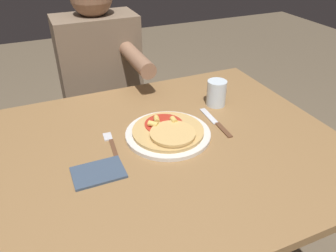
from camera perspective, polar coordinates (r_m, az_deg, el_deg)
name	(u,v)px	position (r m, az deg, el deg)	size (l,w,h in m)	color
dining_table	(164,170)	(1.16, -0.73, -7.66)	(1.20, 0.96, 0.77)	olive
plate	(168,134)	(1.14, 0.00, -1.40)	(0.30, 0.30, 0.01)	silver
pizza	(169,131)	(1.13, 0.09, -0.82)	(0.25, 0.25, 0.04)	tan
fork	(112,145)	(1.11, -9.80, -3.22)	(0.03, 0.18, 0.00)	brown
knife	(216,123)	(1.22, 8.39, 0.55)	(0.03, 0.22, 0.00)	brown
drinking_glass	(216,93)	(1.33, 8.43, 5.70)	(0.08, 0.08, 0.10)	silver
napkin	(98,172)	(1.00, -12.05, -7.92)	(0.15, 0.11, 0.01)	#38475B
person_diner	(102,80)	(1.74, -11.48, 7.92)	(0.39, 0.52, 1.22)	#2D2D38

